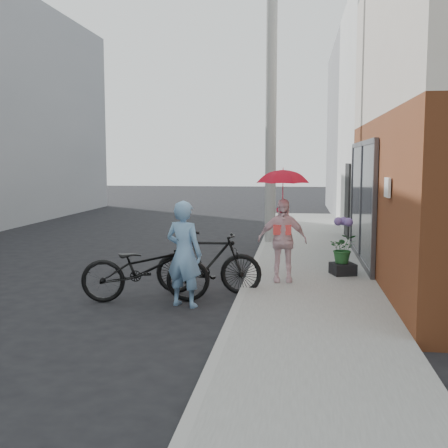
% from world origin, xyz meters
% --- Properties ---
extents(ground, '(80.00, 80.00, 0.00)m').
position_xyz_m(ground, '(0.00, 0.00, 0.00)').
color(ground, black).
rests_on(ground, ground).
extents(sidewalk, '(2.20, 24.00, 0.12)m').
position_xyz_m(sidewalk, '(2.10, 2.00, 0.06)').
color(sidewalk, gray).
rests_on(sidewalk, ground).
extents(curb, '(0.12, 24.00, 0.12)m').
position_xyz_m(curb, '(0.94, 2.00, 0.06)').
color(curb, '#9E9E99').
rests_on(curb, ground).
extents(east_building_far, '(8.00, 8.00, 7.00)m').
position_xyz_m(east_building_far, '(7.20, 16.00, 3.50)').
color(east_building_far, gray).
rests_on(east_building_far, ground).
extents(utility_pole, '(0.28, 0.28, 7.00)m').
position_xyz_m(utility_pole, '(1.10, 6.00, 3.50)').
color(utility_pole, '#9E9E99').
rests_on(utility_pole, ground).
extents(officer, '(0.69, 0.56, 1.63)m').
position_xyz_m(officer, '(0.10, -0.31, 0.81)').
color(officer, '#719FCA').
rests_on(officer, ground).
extents(bike_left, '(2.12, 1.05, 1.06)m').
position_xyz_m(bike_left, '(-0.56, -0.12, 0.53)').
color(bike_left, black).
rests_on(bike_left, ground).
extents(bike_right, '(1.80, 0.57, 1.07)m').
position_xyz_m(bike_right, '(0.34, 0.53, 0.53)').
color(bike_right, black).
rests_on(bike_right, ground).
extents(kimono_woman, '(0.87, 0.40, 1.45)m').
position_xyz_m(kimono_woman, '(1.55, 1.13, 0.85)').
color(kimono_woman, '#FFD5DF').
rests_on(kimono_woman, sidewalk).
extents(parasol, '(0.90, 0.90, 0.79)m').
position_xyz_m(parasol, '(1.55, 1.13, 1.97)').
color(parasol, red).
rests_on(parasol, kimono_woman).
extents(planter, '(0.51, 0.51, 0.21)m').
position_xyz_m(planter, '(2.66, 1.86, 0.23)').
color(planter, black).
rests_on(planter, sidewalk).
extents(potted_plant, '(0.50, 0.43, 0.55)m').
position_xyz_m(potted_plant, '(2.66, 1.86, 0.61)').
color(potted_plant, '#245C2B').
rests_on(potted_plant, planter).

